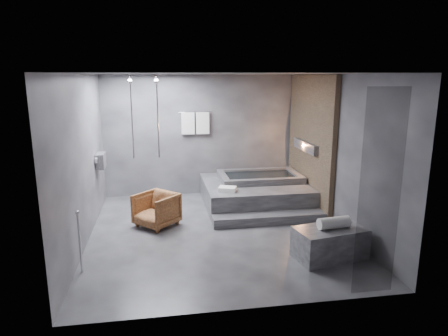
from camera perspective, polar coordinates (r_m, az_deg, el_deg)
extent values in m
plane|color=#2D2D2F|center=(7.35, -0.97, -9.06)|extent=(5.00, 5.00, 0.00)
cube|color=#4B4B4E|center=(6.81, -1.06, 13.33)|extent=(4.50, 5.00, 0.04)
cube|color=#37373C|center=(9.39, -3.22, 4.66)|extent=(4.50, 0.04, 2.80)
cube|color=#37373C|center=(4.56, 3.54, -4.42)|extent=(4.50, 0.04, 2.80)
cube|color=#37373C|center=(6.99, -19.58, 1.01)|extent=(0.04, 5.00, 2.80)
cube|color=#37373C|center=(7.60, 16.04, 2.17)|extent=(0.04, 5.00, 2.80)
cube|color=#A48360|center=(8.70, 12.21, 3.72)|extent=(0.10, 2.40, 2.78)
cube|color=#FF9938|center=(8.69, 11.69, 3.06)|extent=(0.14, 1.20, 0.20)
cube|color=gray|center=(8.39, -17.19, 1.01)|extent=(0.16, 0.42, 0.30)
imported|color=beige|center=(8.30, -17.19, 0.56)|extent=(0.08, 0.08, 0.21)
imported|color=beige|center=(8.50, -17.00, 0.66)|extent=(0.07, 0.07, 0.15)
cylinder|color=silver|center=(8.83, -9.46, 7.25)|extent=(0.04, 0.04, 1.80)
cylinder|color=silver|center=(8.85, -13.05, 7.10)|extent=(0.04, 0.04, 1.80)
cylinder|color=silver|center=(9.25, -4.16, 7.96)|extent=(0.75, 0.02, 0.02)
cube|color=white|center=(9.25, -5.18, 6.37)|extent=(0.30, 0.06, 0.50)
cube|color=white|center=(9.28, -3.07, 6.43)|extent=(0.30, 0.06, 0.50)
cylinder|color=silver|center=(6.12, -19.90, -10.03)|extent=(0.04, 0.04, 0.90)
cube|color=black|center=(5.23, 21.37, -3.61)|extent=(0.55, 0.01, 2.60)
cube|color=#323235|center=(8.81, 4.43, -3.60)|extent=(2.20, 2.00, 0.50)
cube|color=#323235|center=(7.77, 6.48, -7.18)|extent=(2.20, 0.36, 0.18)
cube|color=#37373A|center=(6.49, 14.87, -10.30)|extent=(1.16, 0.78, 0.48)
imported|color=#4C2813|center=(7.62, -9.64, -5.89)|extent=(0.97, 0.97, 0.63)
cylinder|color=silver|center=(6.38, 15.42, -7.55)|extent=(0.52, 0.24, 0.18)
cube|color=white|center=(8.02, 0.48, -3.03)|extent=(0.40, 0.35, 0.09)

